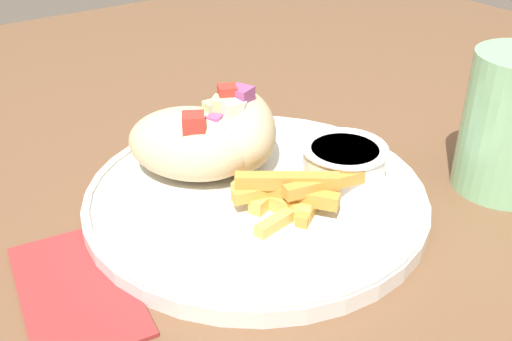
{
  "coord_description": "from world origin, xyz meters",
  "views": [
    {
      "loc": [
        0.34,
        -0.29,
        0.99
      ],
      "look_at": [
        0.01,
        -0.05,
        0.75
      ],
      "focal_mm": 42.0,
      "sensor_mm": 36.0,
      "label": 1
    }
  ],
  "objects_px": {
    "pita_sandwich_far": "(239,127)",
    "water_glass": "(512,130)",
    "plate": "(256,196)",
    "fries_pile": "(295,193)",
    "pita_sandwich_near": "(193,143)",
    "sauce_ramekin": "(344,161)"
  },
  "relations": [
    {
      "from": "plate",
      "to": "water_glass",
      "type": "distance_m",
      "value": 0.22
    },
    {
      "from": "pita_sandwich_far",
      "to": "plate",
      "type": "bearing_deg",
      "value": 7.87
    },
    {
      "from": "pita_sandwich_near",
      "to": "fries_pile",
      "type": "height_order",
      "value": "pita_sandwich_near"
    },
    {
      "from": "sauce_ramekin",
      "to": "water_glass",
      "type": "distance_m",
      "value": 0.14
    },
    {
      "from": "pita_sandwich_far",
      "to": "sauce_ramekin",
      "type": "bearing_deg",
      "value": 60.34
    },
    {
      "from": "plate",
      "to": "fries_pile",
      "type": "xyz_separation_m",
      "value": [
        0.03,
        0.01,
        0.02
      ]
    },
    {
      "from": "pita_sandwich_far",
      "to": "water_glass",
      "type": "height_order",
      "value": "water_glass"
    },
    {
      "from": "pita_sandwich_far",
      "to": "fries_pile",
      "type": "height_order",
      "value": "pita_sandwich_far"
    },
    {
      "from": "pita_sandwich_far",
      "to": "water_glass",
      "type": "distance_m",
      "value": 0.23
    },
    {
      "from": "pita_sandwich_near",
      "to": "pita_sandwich_far",
      "type": "height_order",
      "value": "pita_sandwich_far"
    },
    {
      "from": "fries_pile",
      "to": "water_glass",
      "type": "xyz_separation_m",
      "value": [
        0.06,
        0.18,
        0.03
      ]
    },
    {
      "from": "water_glass",
      "to": "plate",
      "type": "bearing_deg",
      "value": -116.9
    },
    {
      "from": "water_glass",
      "to": "pita_sandwich_near",
      "type": "bearing_deg",
      "value": -125.25
    },
    {
      "from": "pita_sandwich_far",
      "to": "sauce_ramekin",
      "type": "relative_size",
      "value": 1.72
    },
    {
      "from": "plate",
      "to": "sauce_ramekin",
      "type": "xyz_separation_m",
      "value": [
        0.03,
        0.07,
        0.02
      ]
    },
    {
      "from": "pita_sandwich_near",
      "to": "plate",
      "type": "bearing_deg",
      "value": -15.71
    },
    {
      "from": "sauce_ramekin",
      "to": "pita_sandwich_far",
      "type": "bearing_deg",
      "value": -147.68
    },
    {
      "from": "pita_sandwich_far",
      "to": "water_glass",
      "type": "xyz_separation_m",
      "value": [
        0.15,
        0.17,
        0.01
      ]
    },
    {
      "from": "fries_pile",
      "to": "pita_sandwich_near",
      "type": "bearing_deg",
      "value": -156.87
    },
    {
      "from": "fries_pile",
      "to": "sauce_ramekin",
      "type": "height_order",
      "value": "sauce_ramekin"
    },
    {
      "from": "pita_sandwich_far",
      "to": "sauce_ramekin",
      "type": "height_order",
      "value": "pita_sandwich_far"
    },
    {
      "from": "plate",
      "to": "water_glass",
      "type": "bearing_deg",
      "value": 63.1
    }
  ]
}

